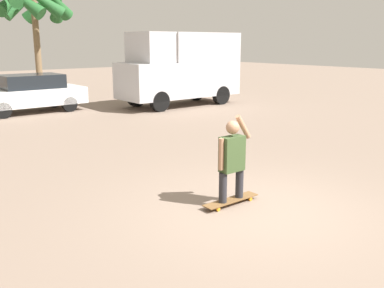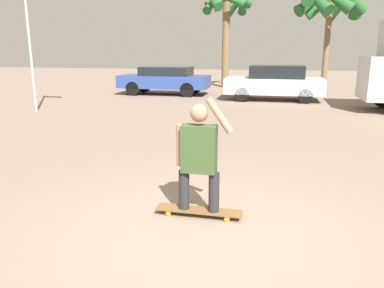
{
  "view_description": "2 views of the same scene",
  "coord_description": "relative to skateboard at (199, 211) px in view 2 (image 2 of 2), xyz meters",
  "views": [
    {
      "loc": [
        -5.12,
        -4.64,
        2.78
      ],
      "look_at": [
        -0.24,
        1.41,
        0.92
      ],
      "focal_mm": 40.0,
      "sensor_mm": 36.0,
      "label": 1
    },
    {
      "loc": [
        0.79,
        -4.07,
        2.13
      ],
      "look_at": [
        -0.3,
        0.68,
        0.92
      ],
      "focal_mm": 35.0,
      "sensor_mm": 36.0,
      "label": 2
    }
  ],
  "objects": [
    {
      "name": "ground_plane",
      "position": [
        0.15,
        -0.43,
        -0.07
      ],
      "size": [
        80.0,
        80.0,
        0.0
      ],
      "primitive_type": "plane",
      "color": "gray"
    },
    {
      "name": "skateboard",
      "position": [
        0.0,
        0.0,
        0.0
      ],
      "size": [
        1.14,
        0.24,
        0.09
      ],
      "color": "brown",
      "rests_on": "ground_plane"
    },
    {
      "name": "person_skateboarder",
      "position": [
        -0.0,
        -0.0,
        0.8
      ],
      "size": [
        0.73,
        0.23,
        1.5
      ],
      "color": "#28282D",
      "rests_on": "skateboard"
    },
    {
      "name": "parked_car_white",
      "position": [
        0.77,
        12.48,
        0.72
      ],
      "size": [
        4.2,
        1.91,
        1.52
      ],
      "color": "black",
      "rests_on": "ground_plane"
    },
    {
      "name": "parked_car_blue",
      "position": [
        -4.58,
        13.54,
        0.67
      ],
      "size": [
        4.4,
        1.83,
        1.37
      ],
      "color": "black",
      "rests_on": "ground_plane"
    },
    {
      "name": "palm_tree_near_van",
      "position": [
        3.49,
        19.05,
        4.81
      ],
      "size": [
        4.13,
        4.24,
        6.04
      ],
      "color": "brown",
      "rests_on": "ground_plane"
    },
    {
      "name": "palm_tree_center_background",
      "position": [
        -2.18,
        18.12,
        4.4
      ],
      "size": [
        3.0,
        2.95,
        5.55
      ],
      "color": "brown",
      "rests_on": "ground_plane"
    },
    {
      "name": "flagpole",
      "position": [
        -7.45,
        7.28,
        3.22
      ],
      "size": [
        0.99,
        0.12,
        5.75
      ],
      "color": "#B7B7BC",
      "rests_on": "ground_plane"
    }
  ]
}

